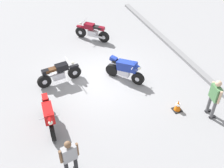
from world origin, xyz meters
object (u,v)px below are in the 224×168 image
Objects in this scene: motorcycle_red_sportbike at (49,115)px; person_in_green_shirt at (215,96)px; motorcycle_blue_sportbike at (125,69)px; motorcycle_black_cruiser at (59,73)px; traffic_cone at (178,106)px; motorcycle_maroon_cruiser at (92,31)px; person_in_gray_shirt at (70,157)px.

motorcycle_red_sportbike is 1.11× the size of person_in_green_shirt.
motorcycle_blue_sportbike is 0.79× the size of motorcycle_black_cruiser.
motorcycle_red_sportbike is 5.16m from traffic_cone.
motorcycle_maroon_cruiser is at bearing 43.25° from motorcycle_black_cruiser.
person_in_gray_shirt reaches higher than motorcycle_black_cruiser.
traffic_cone is at bearing -47.94° from motorcycle_black_cruiser.
motorcycle_blue_sportbike is at bearing 137.93° from motorcycle_maroon_cruiser.
motorcycle_red_sportbike is at bearing -117.66° from motorcycle_black_cruiser.
person_in_gray_shirt is at bearing -105.37° from motorcycle_black_cruiser.
person_in_green_shirt reaches higher than traffic_cone.
motorcycle_black_cruiser is at bearing 94.26° from motorcycle_maroon_cruiser.
traffic_cone is at bearing 154.87° from person_in_green_shirt.
person_in_gray_shirt is at bearing -165.63° from person_in_green_shirt.
person_in_green_shirt is at bearing 55.11° from traffic_cone.
motorcycle_maroon_cruiser is at bearing 145.07° from motorcycle_blue_sportbike.
motorcycle_black_cruiser is 5.42m from traffic_cone.
motorcycle_black_cruiser is at bearing -132.12° from traffic_cone.
motorcycle_blue_sportbike is 3.02m from motorcycle_black_cruiser.
motorcycle_maroon_cruiser is 0.89× the size of person_in_green_shirt.
motorcycle_blue_sportbike is at bearing 115.61° from motorcycle_red_sportbike.
motorcycle_blue_sportbike is 1.01× the size of person_in_gray_shirt.
person_in_green_shirt reaches higher than motorcycle_red_sportbike.
person_in_gray_shirt reaches higher than motorcycle_blue_sportbike.
person_in_gray_shirt is at bearing -76.09° from traffic_cone.
motorcycle_black_cruiser is 1.07× the size of motorcycle_red_sportbike.
person_in_green_shirt is at bearing 152.88° from motorcycle_maroon_cruiser.
motorcycle_black_cruiser is at bearing -145.82° from motorcycle_blue_sportbike.
motorcycle_maroon_cruiser is 0.75× the size of motorcycle_black_cruiser.
traffic_cone is at bearing 146.45° from motorcycle_maroon_cruiser.
motorcycle_red_sportbike is 1.19× the size of person_in_gray_shirt.
motorcycle_blue_sportbike is 5.37m from person_in_gray_shirt.
motorcycle_maroon_cruiser is at bearing -32.10° from person_in_gray_shirt.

